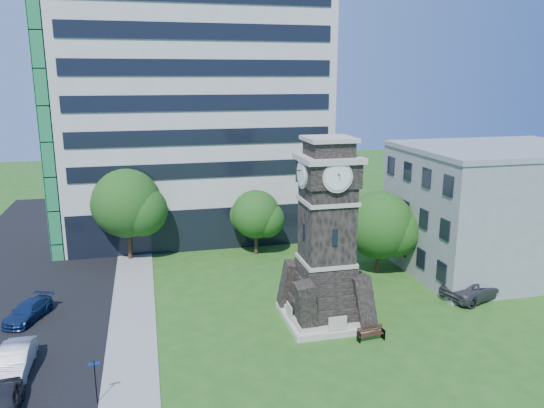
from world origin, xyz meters
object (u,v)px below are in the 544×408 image
object	(u,v)px
car_street_mid	(15,360)
street_sign	(95,377)
clock_tower	(326,244)
car_east_lot	(477,287)
park_bench	(371,333)
car_street_north	(28,311)
car_street_south	(3,403)

from	to	relation	value
car_street_mid	street_sign	world-z (taller)	street_sign
clock_tower	car_east_lot	distance (m)	12.94
car_east_lot	park_bench	bearing A→B (deg)	94.60
car_street_mid	car_street_north	xyz separation A→B (m)	(-0.65, 6.87, -0.13)
car_street_south	car_street_mid	size ratio (longest dim) A/B	0.85
car_street_south	car_east_lot	bearing A→B (deg)	9.13
park_bench	street_sign	distance (m)	16.19
car_street_south	car_east_lot	size ratio (longest dim) A/B	0.67
car_street_north	car_east_lot	world-z (taller)	car_east_lot
car_east_lot	park_bench	size ratio (longest dim) A/B	3.29
car_street_south	street_sign	size ratio (longest dim) A/B	1.64
park_bench	car_street_north	bearing A→B (deg)	153.73
car_street_mid	street_sign	xyz separation A→B (m)	(4.56, -3.99, 0.71)
clock_tower	car_street_south	bearing A→B (deg)	-161.31
car_street_south	park_bench	world-z (taller)	car_street_south
car_street_south	car_east_lot	distance (m)	31.25
car_street_north	park_bench	bearing A→B (deg)	1.68
car_street_south	car_street_mid	world-z (taller)	car_street_mid
clock_tower	car_street_south	size ratio (longest dim) A/B	3.21
car_street_mid	car_east_lot	xyz separation A→B (m)	(30.72, 3.17, 0.05)
park_bench	clock_tower	bearing A→B (deg)	113.15
clock_tower	car_street_north	world-z (taller)	clock_tower
clock_tower	car_street_mid	distance (m)	19.30
car_east_lot	park_bench	distance (m)	11.13
car_street_mid	park_bench	xyz separation A→B (m)	(20.46, -1.12, -0.26)
park_bench	street_sign	bearing A→B (deg)	-175.29
car_street_mid	car_east_lot	bearing A→B (deg)	5.77
clock_tower	car_east_lot	xyz separation A→B (m)	(12.10, 0.94, -4.49)
car_street_south	car_east_lot	xyz separation A→B (m)	(30.43, 7.14, 0.14)
clock_tower	car_street_mid	bearing A→B (deg)	-173.16
street_sign	park_bench	bearing A→B (deg)	2.42
clock_tower	car_street_mid	size ratio (longest dim) A/B	2.74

